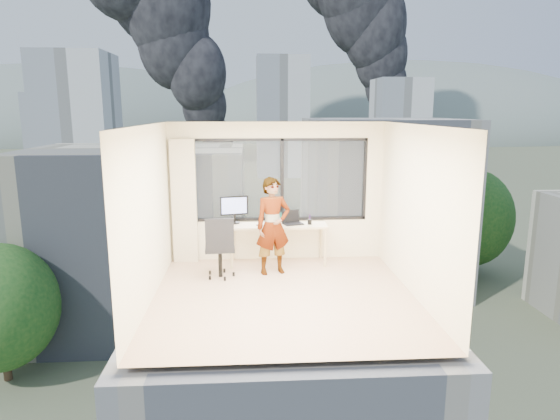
{
  "coord_description": "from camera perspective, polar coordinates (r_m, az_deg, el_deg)",
  "views": [
    {
      "loc": [
        -0.5,
        -7.0,
        2.81
      ],
      "look_at": [
        0.0,
        1.0,
        1.15
      ],
      "focal_mm": 31.08,
      "sensor_mm": 36.0,
      "label": 1
    }
  ],
  "objects": [
    {
      "name": "tree_a",
      "position": [
        35.29,
        -29.96,
        -11.23
      ],
      "size": [
        7.0,
        7.0,
        8.0
      ],
      "primitive_type": null,
      "color": "#184A1A",
      "rests_on": "exterior_ground"
    },
    {
      "name": "tree_b",
      "position": [
        28.23,
        6.14,
        -14.23
      ],
      "size": [
        7.6,
        7.6,
        9.0
      ],
      "primitive_type": null,
      "color": "#184A1A",
      "rests_on": "exterior_ground"
    },
    {
      "name": "hill_b",
      "position": [
        342.51,
        13.63,
        8.56
      ],
      "size": [
        300.0,
        220.0,
        96.0
      ],
      "primitive_type": "ellipsoid",
      "color": "slate",
      "rests_on": "exterior_ground"
    },
    {
      "name": "pen_cup",
      "position": [
        8.9,
        3.51,
        -1.39
      ],
      "size": [
        0.1,
        0.1,
        0.09
      ],
      "primitive_type": "cylinder",
      "rotation": [
        0.0,
        0.0,
        -0.37
      ],
      "color": "black",
      "rests_on": "desk"
    },
    {
      "name": "floor",
      "position": [
        7.56,
        0.48,
        -10.12
      ],
      "size": [
        4.0,
        4.0,
        0.01
      ],
      "primitive_type": "cube",
      "color": "tan",
      "rests_on": "ground"
    },
    {
      "name": "smoke_plume_b",
      "position": [
        187.07,
        14.48,
        18.77
      ],
      "size": [
        30.0,
        18.0,
        70.0
      ],
      "primitive_type": null,
      "color": "black",
      "rests_on": "exterior_ground"
    },
    {
      "name": "wall_right",
      "position": [
        7.59,
        15.74,
        -0.23
      ],
      "size": [
        0.01,
        4.0,
        2.6
      ],
      "primitive_type": "cube",
      "color": "#F7E9BE",
      "rests_on": "ground"
    },
    {
      "name": "wall_front",
      "position": [
        5.25,
        2.06,
        -5.03
      ],
      "size": [
        4.0,
        0.01,
        2.6
      ],
      "primitive_type": "cube",
      "color": "#F7E9BE",
      "rests_on": "ground"
    },
    {
      "name": "tree_c",
      "position": [
        53.43,
        21.43,
        -1.9
      ],
      "size": [
        8.4,
        8.4,
        10.0
      ],
      "primitive_type": null,
      "color": "#184A1A",
      "rests_on": "exterior_ground"
    },
    {
      "name": "far_tower_b",
      "position": [
        127.3,
        0.24,
        10.88
      ],
      "size": [
        13.0,
        13.0,
        30.0
      ],
      "primitive_type": "cube",
      "color": "silver",
      "rests_on": "exterior_ground"
    },
    {
      "name": "near_bldg_b",
      "position": [
        47.53,
        11.72,
        0.77
      ],
      "size": [
        14.0,
        13.0,
        16.0
      ],
      "primitive_type": "cube",
      "color": "silver",
      "rests_on": "exterior_ground"
    },
    {
      "name": "exterior_ground",
      "position": [
        128.11,
        -3.35,
        4.13
      ],
      "size": [
        400.0,
        400.0,
        0.04
      ],
      "primitive_type": "cube",
      "color": "#515B3D",
      "rests_on": "ground"
    },
    {
      "name": "far_tower_a",
      "position": [
        107.72,
        -22.59,
        9.32
      ],
      "size": [
        14.0,
        14.0,
        28.0
      ],
      "primitive_type": "cube",
      "color": "silver",
      "rests_on": "exterior_ground"
    },
    {
      "name": "desk",
      "position": [
        9.01,
        -0.26,
        -3.98
      ],
      "size": [
        1.8,
        0.6,
        0.75
      ],
      "primitive_type": "cube",
      "color": "beige",
      "rests_on": "floor"
    },
    {
      "name": "near_bldg_a",
      "position": [
        39.21,
        -16.01,
        -3.26
      ],
      "size": [
        16.0,
        12.0,
        14.0
      ],
      "primitive_type": "cube",
      "color": "#ECE7C6",
      "rests_on": "exterior_ground"
    },
    {
      "name": "curtain",
      "position": [
        9.12,
        -11.21,
        0.98
      ],
      "size": [
        0.45,
        0.14,
        2.3
      ],
      "primitive_type": "cube",
      "color": "beige",
      "rests_on": "floor"
    },
    {
      "name": "game_console",
      "position": [
        9.17,
        -0.15,
        -1.07
      ],
      "size": [
        0.31,
        0.27,
        0.07
      ],
      "primitive_type": "cube",
      "rotation": [
        0.0,
        0.0,
        0.12
      ],
      "color": "white",
      "rests_on": "desk"
    },
    {
      "name": "far_tower_d",
      "position": [
        168.0,
        -24.63,
        8.67
      ],
      "size": [
        16.0,
        14.0,
        22.0
      ],
      "primitive_type": "cube",
      "color": "silver",
      "rests_on": "exterior_ground"
    },
    {
      "name": "laptop",
      "position": [
        8.88,
        1.55,
        -0.98
      ],
      "size": [
        0.44,
        0.46,
        0.22
      ],
      "primitive_type": null,
      "rotation": [
        0.0,
        0.0,
        0.32
      ],
      "color": "black",
      "rests_on": "desk"
    },
    {
      "name": "far_tower_c",
      "position": [
        153.93,
        13.81,
        9.94
      ],
      "size": [
        15.0,
        15.0,
        26.0
      ],
      "primitive_type": "cube",
      "color": "silver",
      "rests_on": "exterior_ground"
    },
    {
      "name": "cellphone",
      "position": [
        8.82,
        -2.42,
        -1.78
      ],
      "size": [
        0.12,
        0.06,
        0.01
      ],
      "primitive_type": "cube",
      "rotation": [
        0.0,
        0.0,
        -0.03
      ],
      "color": "black",
      "rests_on": "desk"
    },
    {
      "name": "person",
      "position": [
        8.37,
        -0.84,
        -1.89
      ],
      "size": [
        0.71,
        0.56,
        1.69
      ],
      "primitive_type": "imported",
      "rotation": [
        0.0,
        0.0,
        0.29
      ],
      "color": "#2D2D33",
      "rests_on": "floor"
    },
    {
      "name": "chair",
      "position": [
        8.3,
        -7.09,
        -4.21
      ],
      "size": [
        0.6,
        0.6,
        1.1
      ],
      "primitive_type": null,
      "rotation": [
        0.0,
        0.0,
        0.07
      ],
      "color": "black",
      "rests_on": "floor"
    },
    {
      "name": "handbag",
      "position": [
        9.15,
        0.68,
        -0.69
      ],
      "size": [
        0.26,
        0.14,
        0.19
      ],
      "primitive_type": "ellipsoid",
      "rotation": [
        0.0,
        0.0,
        -0.03
      ],
      "color": "#0C4A48",
      "rests_on": "desk"
    },
    {
      "name": "ceiling",
      "position": [
        7.02,
        0.52,
        9.98
      ],
      "size": [
        4.0,
        4.0,
        0.01
      ],
      "primitive_type": "cube",
      "color": "white",
      "rests_on": "ground"
    },
    {
      "name": "hill_a",
      "position": [
        348.56,
        -23.88,
        7.94
      ],
      "size": [
        288.0,
        216.0,
        90.0
      ],
      "primitive_type": "ellipsoid",
      "color": "slate",
      "rests_on": "exterior_ground"
    },
    {
      "name": "window_wall",
      "position": [
        9.11,
        -0.08,
        3.59
      ],
      "size": [
        3.3,
        0.16,
        1.55
      ],
      "primitive_type": null,
      "color": "black",
      "rests_on": "ground"
    },
    {
      "name": "wall_left",
      "position": [
        7.32,
        -15.32,
        -0.63
      ],
      "size": [
        0.01,
        4.0,
        2.6
      ],
      "primitive_type": "cube",
      "color": "#F7E9BE",
      "rests_on": "ground"
    },
    {
      "name": "monitor",
      "position": [
        8.98,
        -5.42,
        0.07
      ],
      "size": [
        0.53,
        0.2,
        0.52
      ],
      "primitive_type": null,
      "rotation": [
        0.0,
        0.0,
        0.18
      ],
      "color": "black",
      "rests_on": "desk"
    }
  ]
}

